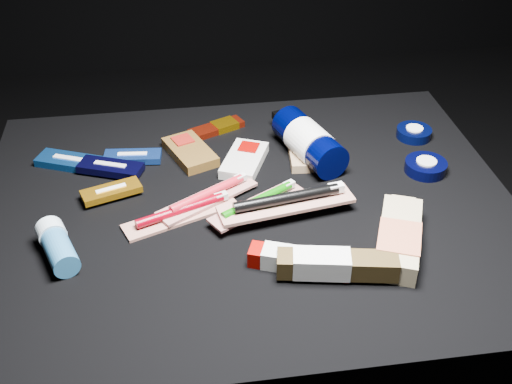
{
  "coord_description": "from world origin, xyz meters",
  "views": [
    {
      "loc": [
        -0.12,
        -0.93,
        1.1
      ],
      "look_at": [
        0.01,
        0.01,
        0.42
      ],
      "focal_mm": 45.0,
      "sensor_mm": 36.0,
      "label": 1
    }
  ],
  "objects": [
    {
      "name": "clif_bar_1",
      "position": [
        0.01,
        0.14,
        0.41
      ],
      "size": [
        0.11,
        0.14,
        0.02
      ],
      "rotation": [
        0.0,
        0.0,
        -0.41
      ],
      "color": "beige",
      "rests_on": "cloth_table"
    },
    {
      "name": "deodorant_stick",
      "position": [
        -0.33,
        -0.1,
        0.42
      ],
      "size": [
        0.08,
        0.12,
        0.05
      ],
      "rotation": [
        0.0,
        0.0,
        0.37
      ],
      "color": "#276392",
      "rests_on": "cloth_table"
    },
    {
      "name": "cloth_table",
      "position": [
        0.0,
        0.0,
        0.2
      ],
      "size": [
        0.98,
        0.78,
        0.4
      ],
      "primitive_type": "cube",
      "color": "black",
      "rests_on": "ground"
    },
    {
      "name": "cream_tin_upper",
      "position": [
        0.38,
        0.19,
        0.41
      ],
      "size": [
        0.07,
        0.07,
        0.02
      ],
      "rotation": [
        0.0,
        0.0,
        -0.19
      ],
      "color": "black",
      "rests_on": "cloth_table"
    },
    {
      "name": "lotion_bottle",
      "position": [
        0.14,
        0.14,
        0.44
      ],
      "size": [
        0.13,
        0.24,
        0.08
      ],
      "rotation": [
        0.0,
        0.0,
        0.32
      ],
      "color": "black",
      "rests_on": "cloth_table"
    },
    {
      "name": "luna_bar_0",
      "position": [
        -0.33,
        0.18,
        0.41
      ],
      "size": [
        0.14,
        0.1,
        0.02
      ],
      "rotation": [
        0.0,
        0.0,
        -0.4
      ],
      "color": "#12468E",
      "rests_on": "cloth_table"
    },
    {
      "name": "ground",
      "position": [
        0.0,
        0.0,
        0.0
      ],
      "size": [
        3.0,
        3.0,
        0.0
      ],
      "primitive_type": "plane",
      "color": "black",
      "rests_on": "ground"
    },
    {
      "name": "luna_bar_2",
      "position": [
        -0.25,
        0.14,
        0.41
      ],
      "size": [
        0.13,
        0.09,
        0.02
      ],
      "rotation": [
        0.0,
        0.0,
        -0.38
      ],
      "color": "black",
      "rests_on": "cloth_table"
    },
    {
      "name": "bodywash_bottle",
      "position": [
        0.23,
        -0.16,
        0.42
      ],
      "size": [
        0.13,
        0.2,
        0.04
      ],
      "rotation": [
        0.0,
        0.0,
        -0.39
      ],
      "color": "tan",
      "rests_on": "cloth_table"
    },
    {
      "name": "toothpaste_carton_green",
      "position": [
        0.1,
        -0.21,
        0.42
      ],
      "size": [
        0.19,
        0.08,
        0.04
      ],
      "rotation": [
        0.0,
        0.0,
        -0.18
      ],
      "color": "#3E2F15",
      "rests_on": "cloth_table"
    },
    {
      "name": "toothbrush_pack_0",
      "position": [
        -0.12,
        -0.02,
        0.41
      ],
      "size": [
        0.21,
        0.12,
        0.02
      ],
      "rotation": [
        0.0,
        0.0,
        0.37
      ],
      "color": "beige",
      "rests_on": "cloth_table"
    },
    {
      "name": "toothpaste_carton_red",
      "position": [
        0.05,
        -0.18,
        0.42
      ],
      "size": [
        0.17,
        0.09,
        0.03
      ],
      "rotation": [
        0.0,
        0.0,
        -0.37
      ],
      "color": "#810400",
      "rests_on": "cloth_table"
    },
    {
      "name": "toothbrush_pack_2",
      "position": [
        0.01,
        -0.02,
        0.42
      ],
      "size": [
        0.19,
        0.14,
        0.02
      ],
      "rotation": [
        0.0,
        0.0,
        0.53
      ],
      "color": "#B3ACA7",
      "rests_on": "cloth_table"
    },
    {
      "name": "clif_bar_2",
      "position": [
        0.13,
        0.15,
        0.41
      ],
      "size": [
        0.07,
        0.12,
        0.02
      ],
      "rotation": [
        0.0,
        0.0,
        -0.1
      ],
      "color": "#987855",
      "rests_on": "cloth_table"
    },
    {
      "name": "luna_bar_3",
      "position": [
        -0.25,
        0.06,
        0.41
      ],
      "size": [
        0.12,
        0.07,
        0.01
      ],
      "rotation": [
        0.0,
        0.0,
        0.33
      ],
      "color": "#BF7E12",
      "rests_on": "cloth_table"
    },
    {
      "name": "cream_tin_lower",
      "position": [
        0.36,
        0.06,
        0.41
      ],
      "size": [
        0.08,
        0.08,
        0.03
      ],
      "rotation": [
        0.0,
        0.0,
        0.13
      ],
      "color": "black",
      "rests_on": "cloth_table"
    },
    {
      "name": "power_bar",
      "position": [
        -0.03,
        0.28,
        0.41
      ],
      "size": [
        0.13,
        0.09,
        0.02
      ],
      "rotation": [
        0.0,
        0.0,
        0.43
      ],
      "color": "maroon",
      "rests_on": "cloth_table"
    },
    {
      "name": "luna_bar_1",
      "position": [
        -0.21,
        0.18,
        0.41
      ],
      "size": [
        0.12,
        0.05,
        0.01
      ],
      "rotation": [
        0.0,
        0.0,
        -0.1
      ],
      "color": "#1B44A4",
      "rests_on": "cloth_table"
    },
    {
      "name": "clif_bar_0",
      "position": [
        -0.1,
        0.19,
        0.41
      ],
      "size": [
        0.11,
        0.15,
        0.02
      ],
      "rotation": [
        0.0,
        0.0,
        0.38
      ],
      "color": "#553916",
      "rests_on": "cloth_table"
    },
    {
      "name": "toothbrush_pack_3",
      "position": [
        0.07,
        -0.04,
        0.43
      ],
      "size": [
        0.25,
        0.1,
        0.03
      ],
      "rotation": [
        0.0,
        0.0,
        0.16
      ],
      "color": "beige",
      "rests_on": "cloth_table"
    },
    {
      "name": "toothbrush_pack_1",
      "position": [
        -0.07,
        0.02,
        0.42
      ],
      "size": [
        0.19,
        0.14,
        0.02
      ],
      "rotation": [
        0.0,
        0.0,
        0.55
      ],
      "color": "beige",
      "rests_on": "cloth_table"
    }
  ]
}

